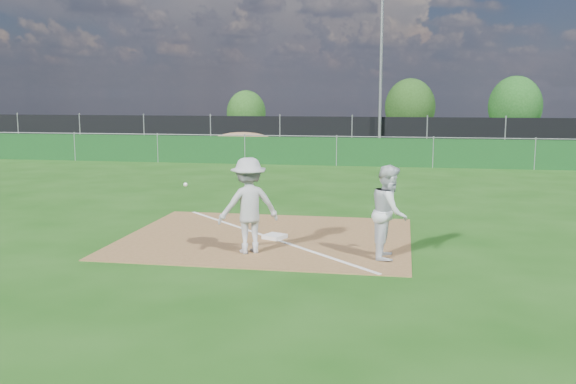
{
  "coord_description": "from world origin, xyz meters",
  "views": [
    {
      "loc": [
        2.81,
        -12.04,
        3.04
      ],
      "look_at": [
        0.44,
        1.0,
        1.0
      ],
      "focal_mm": 40.0,
      "sensor_mm": 36.0,
      "label": 1
    }
  ],
  "objects_px": {
    "light_pole": "(381,75)",
    "car_left": "(279,132)",
    "tree_right": "(515,106)",
    "tree_mid": "(410,107)",
    "runner": "(389,212)",
    "car_mid": "(334,131)",
    "first_base": "(275,236)",
    "car_right": "(410,131)",
    "play_at_first": "(249,205)",
    "tree_left": "(246,113)"
  },
  "relations": [
    {
      "from": "runner",
      "to": "car_right",
      "type": "height_order",
      "value": "runner"
    },
    {
      "from": "first_base",
      "to": "play_at_first",
      "type": "height_order",
      "value": "play_at_first"
    },
    {
      "from": "car_right",
      "to": "tree_mid",
      "type": "height_order",
      "value": "tree_mid"
    },
    {
      "from": "first_base",
      "to": "car_mid",
      "type": "distance_m",
      "value": 26.31
    },
    {
      "from": "first_base",
      "to": "tree_mid",
      "type": "height_order",
      "value": "tree_mid"
    },
    {
      "from": "car_right",
      "to": "tree_right",
      "type": "bearing_deg",
      "value": -41.57
    },
    {
      "from": "first_base",
      "to": "play_at_first",
      "type": "relative_size",
      "value": 0.2
    },
    {
      "from": "play_at_first",
      "to": "tree_mid",
      "type": "distance_m",
      "value": 33.9
    },
    {
      "from": "runner",
      "to": "tree_right",
      "type": "bearing_deg",
      "value": -11.78
    },
    {
      "from": "tree_mid",
      "to": "tree_right",
      "type": "height_order",
      "value": "tree_right"
    },
    {
      "from": "tree_left",
      "to": "tree_mid",
      "type": "height_order",
      "value": "tree_mid"
    },
    {
      "from": "light_pole",
      "to": "first_base",
      "type": "xyz_separation_m",
      "value": [
        -1.32,
        -21.81,
        -3.94
      ]
    },
    {
      "from": "runner",
      "to": "car_mid",
      "type": "xyz_separation_m",
      "value": [
        -4.02,
        27.38,
        -0.11
      ]
    },
    {
      "from": "car_left",
      "to": "tree_right",
      "type": "distance_m",
      "value": 16.62
    },
    {
      "from": "tree_mid",
      "to": "car_left",
      "type": "bearing_deg",
      "value": -143.53
    },
    {
      "from": "car_mid",
      "to": "first_base",
      "type": "bearing_deg",
      "value": 168.18
    },
    {
      "from": "light_pole",
      "to": "tree_mid",
      "type": "bearing_deg",
      "value": 81.2
    },
    {
      "from": "light_pole",
      "to": "runner",
      "type": "bearing_deg",
      "value": -87.32
    },
    {
      "from": "tree_right",
      "to": "light_pole",
      "type": "bearing_deg",
      "value": -127.38
    },
    {
      "from": "tree_mid",
      "to": "tree_right",
      "type": "bearing_deg",
      "value": 5.94
    },
    {
      "from": "tree_mid",
      "to": "tree_right",
      "type": "relative_size",
      "value": 0.96
    },
    {
      "from": "car_left",
      "to": "tree_left",
      "type": "distance_m",
      "value": 6.28
    },
    {
      "from": "car_right",
      "to": "tree_right",
      "type": "relative_size",
      "value": 1.19
    },
    {
      "from": "light_pole",
      "to": "car_mid",
      "type": "height_order",
      "value": "light_pole"
    },
    {
      "from": "light_pole",
      "to": "runner",
      "type": "height_order",
      "value": "light_pole"
    },
    {
      "from": "tree_left",
      "to": "car_right",
      "type": "bearing_deg",
      "value": -21.03
    },
    {
      "from": "car_left",
      "to": "light_pole",
      "type": "bearing_deg",
      "value": -143.49
    },
    {
      "from": "car_left",
      "to": "first_base",
      "type": "bearing_deg",
      "value": 173.45
    },
    {
      "from": "play_at_first",
      "to": "tree_mid",
      "type": "xyz_separation_m",
      "value": [
        3.22,
        33.72,
        1.17
      ]
    },
    {
      "from": "car_left",
      "to": "tree_left",
      "type": "relative_size",
      "value": 1.2
    },
    {
      "from": "tree_right",
      "to": "first_base",
      "type": "bearing_deg",
      "value": -106.8
    },
    {
      "from": "car_right",
      "to": "tree_mid",
      "type": "distance_m",
      "value": 5.35
    },
    {
      "from": "runner",
      "to": "tree_left",
      "type": "height_order",
      "value": "tree_left"
    },
    {
      "from": "light_pole",
      "to": "car_mid",
      "type": "bearing_deg",
      "value": 123.62
    },
    {
      "from": "light_pole",
      "to": "car_right",
      "type": "height_order",
      "value": "light_pole"
    },
    {
      "from": "first_base",
      "to": "tree_right",
      "type": "relative_size",
      "value": 0.09
    },
    {
      "from": "car_left",
      "to": "car_right",
      "type": "relative_size",
      "value": 0.78
    },
    {
      "from": "first_base",
      "to": "tree_mid",
      "type": "relative_size",
      "value": 0.1
    },
    {
      "from": "car_mid",
      "to": "tree_right",
      "type": "distance_m",
      "value": 13.64
    },
    {
      "from": "car_left",
      "to": "tree_right",
      "type": "height_order",
      "value": "tree_right"
    },
    {
      "from": "car_left",
      "to": "tree_left",
      "type": "bearing_deg",
      "value": 15.42
    },
    {
      "from": "runner",
      "to": "tree_mid",
      "type": "relative_size",
      "value": 0.43
    },
    {
      "from": "first_base",
      "to": "car_mid",
      "type": "relative_size",
      "value": 0.09
    },
    {
      "from": "play_at_first",
      "to": "tree_right",
      "type": "bearing_deg",
      "value": 73.4
    },
    {
      "from": "tree_left",
      "to": "car_mid",
      "type": "bearing_deg",
      "value": -38.47
    },
    {
      "from": "car_left",
      "to": "car_mid",
      "type": "height_order",
      "value": "car_mid"
    },
    {
      "from": "car_left",
      "to": "tree_mid",
      "type": "xyz_separation_m",
      "value": [
        8.09,
        5.98,
        1.42
      ]
    },
    {
      "from": "light_pole",
      "to": "car_right",
      "type": "distance_m",
      "value": 6.58
    },
    {
      "from": "light_pole",
      "to": "car_left",
      "type": "height_order",
      "value": "light_pole"
    },
    {
      "from": "light_pole",
      "to": "tree_right",
      "type": "bearing_deg",
      "value": 52.62
    }
  ]
}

